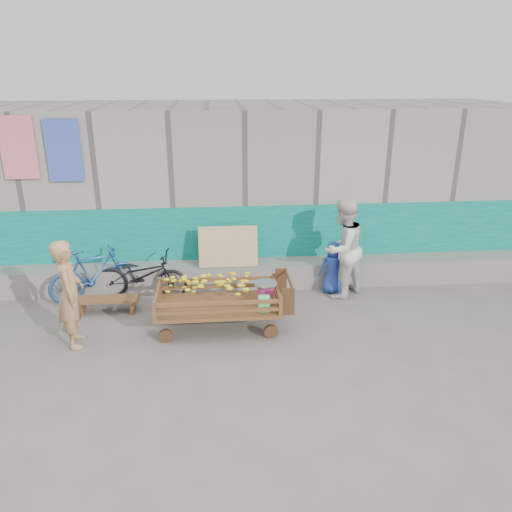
{
  "coord_description": "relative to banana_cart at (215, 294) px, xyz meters",
  "views": [
    {
      "loc": [
        0.08,
        -5.76,
        3.63
      ],
      "look_at": [
        0.68,
        1.2,
        1.0
      ],
      "focal_mm": 35.0,
      "sensor_mm": 36.0,
      "label": 1
    }
  ],
  "objects": [
    {
      "name": "banana_cart",
      "position": [
        0.0,
        0.0,
        0.0
      ],
      "size": [
        1.96,
        0.9,
        0.84
      ],
      "color": "brown",
      "rests_on": "ground"
    },
    {
      "name": "bicycle_dark",
      "position": [
        -1.21,
        1.21,
        -0.16
      ],
      "size": [
        1.6,
        0.76,
        0.81
      ],
      "primitive_type": "imported",
      "rotation": [
        0.0,
        0.0,
        1.42
      ],
      "color": "black",
      "rests_on": "ground"
    },
    {
      "name": "bench",
      "position": [
        -1.71,
        0.69,
        -0.39
      ],
      "size": [
        0.99,
        0.3,
        0.25
      ],
      "color": "brown",
      "rests_on": "ground"
    },
    {
      "name": "ground",
      "position": [
        -0.06,
        -0.84,
        -0.57
      ],
      "size": [
        80.0,
        80.0,
        0.0
      ],
      "primitive_type": "plane",
      "color": "#5C5953",
      "rests_on": "ground"
    },
    {
      "name": "child",
      "position": [
        2.0,
        1.12,
        -0.11
      ],
      "size": [
        0.45,
        0.3,
        0.91
      ],
      "primitive_type": "imported",
      "rotation": [
        0.0,
        0.0,
        3.11
      ],
      "color": "navy",
      "rests_on": "ground"
    },
    {
      "name": "woman",
      "position": [
        2.12,
        1.01,
        0.28
      ],
      "size": [
        1.04,
        1.01,
        1.69
      ],
      "primitive_type": "imported",
      "rotation": [
        0.0,
        0.0,
        3.82
      ],
      "color": "silver",
      "rests_on": "ground"
    },
    {
      "name": "vendor_man",
      "position": [
        -1.97,
        -0.26,
        0.2
      ],
      "size": [
        0.47,
        0.62,
        1.54
      ],
      "primitive_type": "imported",
      "rotation": [
        0.0,
        0.0,
        1.78
      ],
      "color": "#A67C51",
      "rests_on": "ground"
    },
    {
      "name": "building_wall",
      "position": [
        -0.06,
        3.21,
        0.9
      ],
      "size": [
        12.0,
        3.5,
        3.0
      ],
      "color": "gray",
      "rests_on": "ground"
    },
    {
      "name": "bicycle_blue",
      "position": [
        -1.98,
        1.21,
        -0.12
      ],
      "size": [
        1.53,
        0.97,
        0.89
      ],
      "primitive_type": "imported",
      "rotation": [
        0.0,
        0.0,
        1.98
      ],
      "color": "#224B8A",
      "rests_on": "ground"
    }
  ]
}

